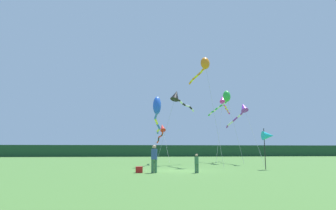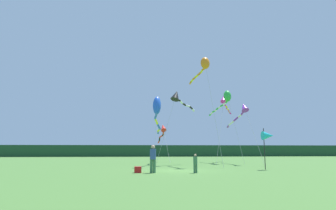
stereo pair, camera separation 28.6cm
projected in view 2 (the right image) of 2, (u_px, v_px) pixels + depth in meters
The scene contains 13 objects.
ground_plane at pixel (176, 171), 21.12m from camera, with size 120.00×120.00×0.00m, color #477533.
distant_treeline at pixel (151, 151), 65.57m from camera, with size 108.00×2.45×2.56m, color #1E4228.
person_adult at pixel (153, 157), 19.11m from camera, with size 0.40×0.40×1.83m.
person_child at pixel (195, 162), 18.98m from camera, with size 0.27×0.27×1.24m.
cooler_box at pixel (138, 170), 19.13m from camera, with size 0.47×0.44×0.41m, color red.
banner_flag_pole at pixel (268, 136), 22.60m from camera, with size 0.90×0.70×3.19m.
kite_orange at pixel (204, 65), 28.26m from camera, with size 1.83×6.06×10.55m.
kite_purple at pixel (242, 111), 31.47m from camera, with size 0.87×9.64×6.67m.
kite_black at pixel (177, 97), 30.44m from camera, with size 4.75×4.84×7.88m.
kite_green at pixel (226, 98), 34.22m from camera, with size 1.82×7.74×8.56m.
kite_red at pixel (162, 131), 37.70m from camera, with size 0.97×10.40×4.95m.
kite_magenta at pixel (224, 100), 37.06m from camera, with size 4.76×9.06×8.75m.
kite_blue at pixel (157, 110), 27.43m from camera, with size 1.14×9.08×6.60m.
Camera 2 is at (-2.69, -21.45, 1.51)m, focal length 30.71 mm.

